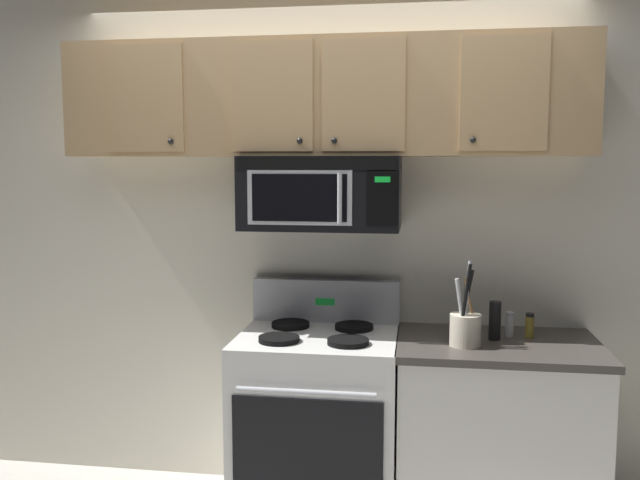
# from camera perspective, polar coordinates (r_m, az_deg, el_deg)

# --- Properties ---
(back_wall) EXTENTS (5.20, 0.10, 2.70)m
(back_wall) POSITION_cam_1_polar(r_m,az_deg,el_deg) (3.51, 0.72, 0.56)
(back_wall) COLOR silver
(back_wall) RESTS_ON ground_plane
(stove_range) EXTENTS (0.76, 0.69, 1.12)m
(stove_range) POSITION_cam_1_polar(r_m,az_deg,el_deg) (3.37, -0.17, -15.21)
(stove_range) COLOR white
(stove_range) RESTS_ON ground_plane
(over_range_microwave) EXTENTS (0.76, 0.43, 0.35)m
(over_range_microwave) POSITION_cam_1_polar(r_m,az_deg,el_deg) (3.25, 0.13, 4.05)
(over_range_microwave) COLOR black
(upper_cabinets) EXTENTS (2.50, 0.36, 0.55)m
(upper_cabinets) POSITION_cam_1_polar(r_m,az_deg,el_deg) (3.29, 0.21, 11.93)
(upper_cabinets) COLOR tan
(counter_segment) EXTENTS (0.93, 0.65, 0.90)m
(counter_segment) POSITION_cam_1_polar(r_m,az_deg,el_deg) (3.37, 14.69, -15.74)
(counter_segment) COLOR white
(counter_segment) RESTS_ON ground_plane
(utensil_crock_cream) EXTENTS (0.14, 0.14, 0.39)m
(utensil_crock_cream) POSITION_cam_1_polar(r_m,az_deg,el_deg) (3.10, 12.28, -7.20)
(utensil_crock_cream) COLOR beige
(utensil_crock_cream) RESTS_ON counter_segment
(salt_shaker) EXTENTS (0.04, 0.04, 0.12)m
(salt_shaker) POSITION_cam_1_polar(r_m,az_deg,el_deg) (3.31, 15.84, -6.94)
(salt_shaker) COLOR white
(salt_shaker) RESTS_ON counter_segment
(pepper_mill) EXTENTS (0.06, 0.06, 0.18)m
(pepper_mill) POSITION_cam_1_polar(r_m,az_deg,el_deg) (3.23, 14.67, -6.66)
(pepper_mill) COLOR black
(pepper_mill) RESTS_ON counter_segment
(spice_jar) EXTENTS (0.04, 0.04, 0.12)m
(spice_jar) POSITION_cam_1_polar(r_m,az_deg,el_deg) (3.32, 17.43, -6.96)
(spice_jar) COLOR olive
(spice_jar) RESTS_ON counter_segment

